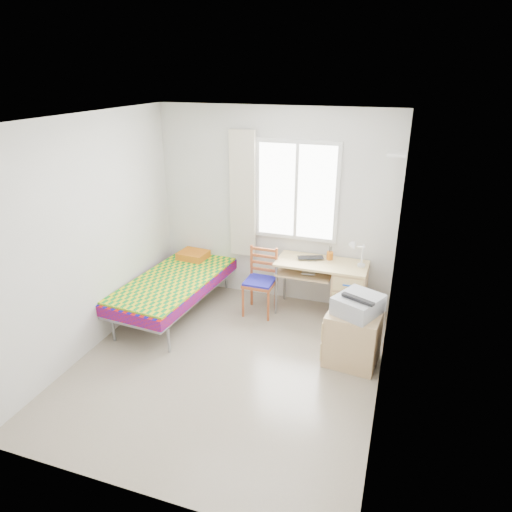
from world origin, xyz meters
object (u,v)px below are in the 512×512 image
at_px(cabinet, 352,337).
at_px(printer, 358,304).
at_px(bed, 177,281).
at_px(desk, 344,289).
at_px(chair, 261,277).

bearing_deg(cabinet, printer, 43.44).
bearing_deg(bed, desk, 18.52).
bearing_deg(chair, cabinet, -29.93).
distance_m(bed, cabinet, 2.41).
bearing_deg(chair, bed, -163.27).
bearing_deg(printer, desk, 130.69).
bearing_deg(printer, cabinet, -118.12).
bearing_deg(chair, desk, 11.82).
relative_size(chair, cabinet, 1.44).
bearing_deg(bed, cabinet, -6.06).
height_order(cabinet, printer, printer).
bearing_deg(cabinet, chair, 155.79).
bearing_deg(cabinet, desk, 110.60).
relative_size(bed, desk, 1.75).
relative_size(cabinet, printer, 1.02).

